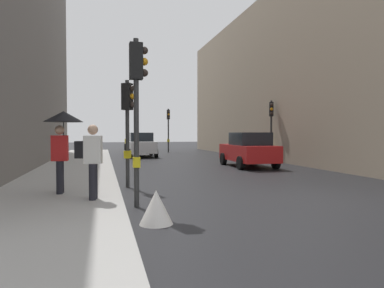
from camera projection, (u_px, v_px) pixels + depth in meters
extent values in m
plane|color=black|center=(306.00, 198.00, 9.46)|extent=(120.00, 120.00, 0.00)
cube|color=#A8A5A0|center=(71.00, 176.00, 13.69)|extent=(3.36, 40.00, 0.16)
cube|color=gray|center=(337.00, 82.00, 24.89)|extent=(12.00, 31.43, 10.62)
cylinder|color=#2D2D2D|center=(168.00, 131.00, 31.44)|extent=(0.12, 0.12, 3.89)
cube|color=black|center=(168.00, 115.00, 31.40)|extent=(0.25, 0.30, 0.84)
cube|color=yellow|center=(168.00, 141.00, 31.47)|extent=(0.20, 0.16, 0.24)
sphere|color=#2D231E|center=(169.00, 112.00, 31.20)|extent=(0.18, 0.18, 0.18)
sphere|color=orange|center=(169.00, 114.00, 31.21)|extent=(0.18, 0.18, 0.18)
sphere|color=#2D231E|center=(169.00, 117.00, 31.22)|extent=(0.18, 0.18, 0.18)
cylinder|color=#2D2D2D|center=(271.00, 131.00, 21.12)|extent=(0.12, 0.12, 3.67)
cube|color=black|center=(271.00, 109.00, 21.07)|extent=(0.34, 0.37, 0.84)
cube|color=yellow|center=(271.00, 144.00, 21.14)|extent=(0.25, 0.22, 0.24)
sphere|color=#2D231E|center=(272.00, 105.00, 20.88)|extent=(0.18, 0.18, 0.18)
sphere|color=orange|center=(272.00, 109.00, 20.89)|extent=(0.18, 0.18, 0.18)
sphere|color=#2D231E|center=(272.00, 114.00, 20.89)|extent=(0.18, 0.18, 0.18)
cylinder|color=#2D2D2D|center=(127.00, 134.00, 11.22)|extent=(0.12, 0.12, 3.40)
cube|color=black|center=(127.00, 97.00, 11.18)|extent=(0.38, 0.37, 0.84)
cube|color=yellow|center=(128.00, 154.00, 11.24)|extent=(0.24, 0.26, 0.24)
sphere|color=#2D231E|center=(132.00, 88.00, 11.11)|extent=(0.18, 0.18, 0.18)
sphere|color=orange|center=(133.00, 96.00, 11.12)|extent=(0.18, 0.18, 0.18)
sphere|color=#2D231E|center=(133.00, 105.00, 11.13)|extent=(0.18, 0.18, 0.18)
cylinder|color=#2D2D2D|center=(136.00, 123.00, 8.21)|extent=(0.12, 0.12, 3.91)
cube|color=black|center=(136.00, 61.00, 8.17)|extent=(0.30, 0.25, 0.84)
cube|color=yellow|center=(137.00, 162.00, 8.24)|extent=(0.16, 0.20, 0.24)
sphere|color=#2D231E|center=(144.00, 50.00, 8.21)|extent=(0.18, 0.18, 0.18)
sphere|color=orange|center=(144.00, 62.00, 8.22)|extent=(0.18, 0.18, 0.18)
sphere|color=#2D231E|center=(144.00, 73.00, 8.22)|extent=(0.18, 0.18, 0.18)
cube|color=yellow|center=(137.00, 143.00, 34.82)|extent=(2.12, 4.33, 0.80)
cube|color=black|center=(136.00, 136.00, 35.03)|extent=(1.75, 2.12, 0.64)
cylinder|color=black|center=(149.00, 148.00, 33.84)|extent=(0.27, 0.65, 0.64)
cylinder|color=black|center=(130.00, 148.00, 33.27)|extent=(0.27, 0.65, 0.64)
cylinder|color=black|center=(143.00, 147.00, 36.40)|extent=(0.27, 0.65, 0.64)
cylinder|color=black|center=(126.00, 147.00, 35.82)|extent=(0.27, 0.65, 0.64)
cube|color=red|center=(248.00, 153.00, 18.16)|extent=(1.93, 4.25, 0.80)
cube|color=black|center=(250.00, 139.00, 17.89)|extent=(1.66, 2.05, 0.64)
cylinder|color=black|center=(223.00, 159.00, 19.29)|extent=(0.24, 0.65, 0.64)
cylinder|color=black|center=(254.00, 158.00, 19.68)|extent=(0.24, 0.65, 0.64)
cylinder|color=black|center=(241.00, 163.00, 16.66)|extent=(0.24, 0.65, 0.64)
cylinder|color=black|center=(276.00, 162.00, 17.04)|extent=(0.24, 0.65, 0.64)
cube|color=silver|center=(141.00, 147.00, 25.86)|extent=(1.80, 4.20, 0.80)
cube|color=black|center=(141.00, 137.00, 26.08)|extent=(1.60, 2.00, 0.64)
cylinder|color=black|center=(156.00, 153.00, 24.79)|extent=(0.22, 0.64, 0.64)
cylinder|color=black|center=(130.00, 154.00, 24.35)|extent=(0.22, 0.64, 0.64)
cylinder|color=black|center=(151.00, 151.00, 27.40)|extent=(0.22, 0.64, 0.64)
cylinder|color=black|center=(128.00, 152.00, 26.96)|extent=(0.22, 0.64, 0.64)
cylinder|color=black|center=(61.00, 177.00, 9.28)|extent=(0.16, 0.16, 0.85)
cylinder|color=black|center=(59.00, 178.00, 9.09)|extent=(0.16, 0.16, 0.85)
cube|color=red|center=(60.00, 148.00, 9.16)|extent=(0.41, 0.28, 0.66)
sphere|color=tan|center=(60.00, 130.00, 9.15)|extent=(0.24, 0.24, 0.24)
cylinder|color=black|center=(64.00, 138.00, 9.17)|extent=(0.02, 0.02, 0.90)
cone|color=black|center=(63.00, 116.00, 9.15)|extent=(1.00, 1.00, 0.28)
cylinder|color=black|center=(94.00, 181.00, 8.46)|extent=(0.16, 0.16, 0.85)
cylinder|color=black|center=(92.00, 182.00, 8.26)|extent=(0.16, 0.16, 0.85)
cube|color=silver|center=(93.00, 150.00, 8.34)|extent=(0.44, 0.33, 0.66)
sphere|color=tan|center=(93.00, 130.00, 8.32)|extent=(0.24, 0.24, 0.24)
cube|color=black|center=(80.00, 150.00, 8.32)|extent=(0.25, 0.31, 0.40)
cone|color=silver|center=(156.00, 207.00, 6.70)|extent=(0.64, 0.64, 0.65)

